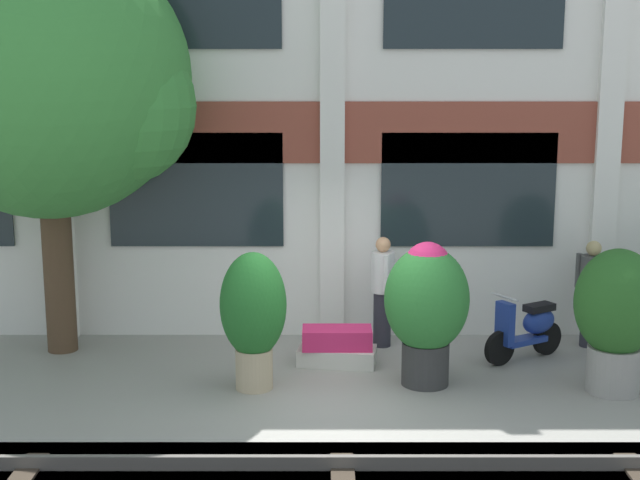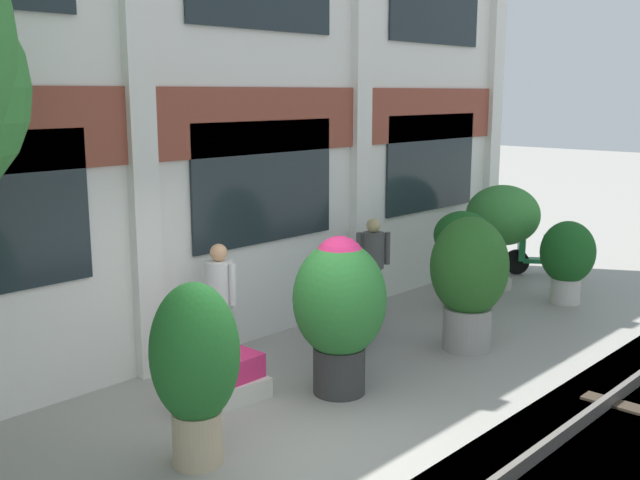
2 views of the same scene
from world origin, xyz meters
TOP-DOWN VIEW (x-y plane):
  - ground_plane at (0.00, 0.00)m, footprint 80.00×80.00m
  - apartment_facade at (0.00, 2.64)m, footprint 16.55×0.64m
  - broadleaf_tree at (-3.92, 1.67)m, footprint 4.13×3.93m
  - potted_plant_glazed_jar at (3.52, -0.02)m, footprint 1.06×1.06m
  - potted_plant_stone_basin at (1.18, 0.26)m, footprint 1.09×1.09m
  - potted_plant_square_trough at (0.06, 1.05)m, footprint 1.13×0.66m
  - potted_plant_fluted_column at (-1.02, 0.11)m, footprint 0.84×0.84m
  - scooter_second_parked at (2.74, 1.27)m, footprint 1.23×0.82m
  - resident_by_doorway at (3.78, 1.85)m, footprint 0.41×0.40m
  - resident_watching_tracks at (0.73, 1.87)m, footprint 0.34×0.53m

SIDE VIEW (x-z plane):
  - ground_plane at x=0.00m, z-range 0.00..0.00m
  - potted_plant_square_trough at x=0.06m, z-range -0.01..0.50m
  - scooter_second_parked at x=2.74m, z-range -0.05..0.93m
  - resident_by_doorway at x=3.78m, z-range 0.05..1.64m
  - resident_watching_tracks at x=0.73m, z-range 0.06..1.69m
  - potted_plant_fluted_column at x=-1.02m, z-range 0.12..1.90m
  - potted_plant_glazed_jar at x=3.52m, z-range 0.12..1.97m
  - potted_plant_stone_basin at x=1.18m, z-range 0.16..2.04m
  - apartment_facade at x=0.00m, z-range -0.01..7.26m
  - broadleaf_tree at x=-3.92m, z-range 0.87..6.72m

